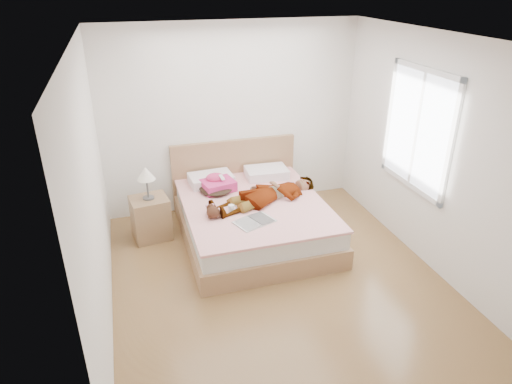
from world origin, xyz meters
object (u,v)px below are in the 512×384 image
Objects in this scene: coffee_mug at (232,208)px; nightstand at (150,215)px; woman at (267,191)px; phone at (222,177)px; bed at (252,215)px; magazine at (254,221)px; towel at (217,184)px; plush_toy at (213,212)px.

coffee_mug is 0.11× the size of nightstand.
nightstand is (-0.94, 0.54, -0.23)m from coffee_mug.
phone is (-0.50, 0.40, 0.09)m from woman.
phone reaches higher than coffee_mug.
phone is 0.64m from bed.
nightstand is (-1.13, 0.88, -0.19)m from magazine.
bed reaches higher than coffee_mug.
phone is 0.19× the size of magazine.
bed reaches higher than towel.
coffee_mug is at bearing -143.56° from bed.
bed is 0.72m from plush_toy.
bed is at bearing -67.23° from phone.
woman is 0.64m from magazine.
plush_toy is (-0.27, -0.68, -0.12)m from phone.
bed is at bearing -13.46° from nightstand.
phone is 0.91× the size of coffee_mug.
bed is (-0.20, 0.03, -0.34)m from woman.
nightstand is at bearing 166.54° from bed.
woman is at bearing -9.92° from bed.
nightstand is at bearing 166.67° from phone.
coffee_mug is at bearing 16.80° from plush_toy.
towel is (-0.36, 0.41, 0.32)m from bed.
woman is 0.39m from bed.
plush_toy is at bearing -41.62° from nightstand.
nightstand reaches higher than phone.
phone is 1.04m from nightstand.
towel reaches higher than plush_toy.
towel is (-0.55, 0.45, -0.02)m from woman.
coffee_mug is (-0.33, -0.24, 0.28)m from bed.
bed reaches higher than plush_toy.
nightstand is (-0.91, -0.11, -0.27)m from towel.
bed is at bearing 76.76° from magazine.
towel reaches higher than magazine.
plush_toy is at bearing -151.18° from bed.
phone is 0.40× the size of plush_toy.
woman reaches higher than magazine.
phone is 0.74m from plush_toy.
coffee_mug is at bearing -29.99° from nightstand.
towel is 1.90× the size of plush_toy.
plush_toy is (-0.44, 0.26, 0.06)m from magazine.
bed is at bearing -116.95° from woman.
magazine is 1.45m from nightstand.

